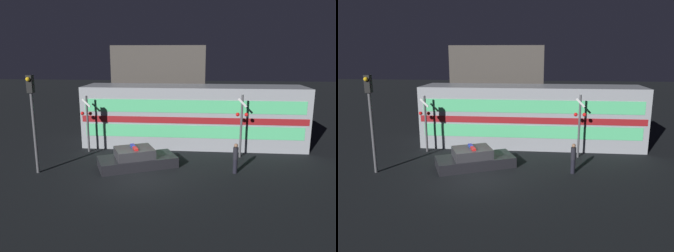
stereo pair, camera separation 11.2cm
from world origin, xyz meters
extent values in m
plane|color=black|center=(0.00, 0.00, 0.00)|extent=(120.00, 120.00, 0.00)
cube|color=#999EA5|center=(2.72, 6.48, 2.06)|extent=(14.85, 3.17, 4.13)
cube|color=maroon|center=(2.72, 4.89, 2.06)|extent=(14.56, 0.03, 0.41)
cube|color=#59D88C|center=(2.72, 4.89, 1.32)|extent=(14.11, 0.02, 0.83)
cube|color=#59D88C|center=(2.72, 4.89, 2.97)|extent=(14.11, 0.02, 0.83)
cube|color=black|center=(-0.30, 1.65, 0.29)|extent=(4.71, 3.53, 0.58)
cube|color=#333338|center=(-0.46, 1.58, 0.84)|extent=(2.58, 2.40, 0.52)
cube|color=red|center=(-0.34, 1.32, 1.16)|extent=(0.42, 0.61, 0.12)
cube|color=blue|center=(-0.58, 1.85, 1.16)|extent=(0.42, 0.61, 0.12)
cylinder|color=black|center=(5.09, 1.11, 0.39)|extent=(0.24, 0.24, 0.78)
cylinder|color=black|center=(5.09, 1.11, 1.11)|extent=(0.28, 0.28, 0.65)
sphere|color=#8C664C|center=(5.09, 1.11, 1.55)|extent=(0.21, 0.21, 0.21)
cylinder|color=#4C4C51|center=(5.68, 3.93, 1.94)|extent=(0.13, 0.13, 3.88)
sphere|color=red|center=(5.42, 3.79, 2.71)|extent=(0.23, 0.23, 0.23)
sphere|color=red|center=(5.94, 3.79, 2.71)|extent=(0.23, 0.23, 0.23)
cube|color=white|center=(5.68, 3.84, 3.41)|extent=(0.58, 0.03, 0.58)
cylinder|color=#4C4C51|center=(-3.98, 4.19, 1.83)|extent=(0.13, 0.13, 3.67)
sphere|color=red|center=(-4.24, 4.06, 2.57)|extent=(0.23, 0.23, 0.23)
sphere|color=red|center=(-3.73, 4.06, 2.57)|extent=(0.23, 0.23, 0.23)
cube|color=white|center=(-3.98, 4.10, 3.23)|extent=(0.58, 0.03, 0.58)
cylinder|color=#4C4C51|center=(-5.48, 0.22, 2.16)|extent=(0.16, 0.16, 4.32)
cube|color=black|center=(-5.48, 0.22, 4.77)|extent=(0.30, 0.30, 0.90)
sphere|color=gold|center=(-5.48, 0.02, 5.03)|extent=(0.23, 0.23, 0.23)
cube|color=#47423D|center=(-0.33, 13.82, 3.45)|extent=(7.79, 5.43, 6.90)
camera|label=1|loc=(3.07, -15.74, 6.34)|focal=35.00mm
camera|label=2|loc=(3.18, -15.73, 6.34)|focal=35.00mm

